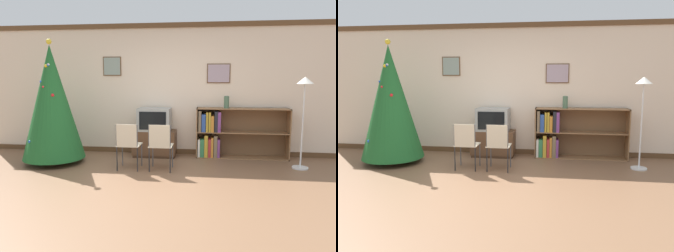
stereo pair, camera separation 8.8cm
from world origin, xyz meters
TOP-DOWN VIEW (x-y plane):
  - ground_plane at (0.00, 0.00)m, footprint 24.00×24.00m
  - wall_back at (0.00, 2.48)m, footprint 8.08×0.11m
  - christmas_tree at (-2.01, 1.39)m, footprint 1.14×1.14m
  - tv_console at (-0.22, 2.17)m, footprint 0.87×0.49m
  - television at (-0.22, 2.16)m, footprint 0.65×0.47m
  - folding_chair_left at (-0.50, 1.09)m, footprint 0.40×0.40m
  - folding_chair_right at (0.07, 1.09)m, footprint 0.40×0.40m
  - bookshelf at (1.20, 2.24)m, footprint 1.81×0.36m
  - vase at (1.22, 2.21)m, footprint 0.10×0.10m
  - standing_lamp at (2.51, 1.56)m, footprint 0.28×0.28m

SIDE VIEW (x-z plane):
  - ground_plane at x=0.00m, z-range 0.00..0.00m
  - tv_console at x=-0.22m, z-range 0.00..0.54m
  - folding_chair_left at x=-0.50m, z-range 0.06..0.88m
  - folding_chair_right at x=0.07m, z-range 0.06..0.88m
  - bookshelf at x=1.20m, z-range -0.02..0.98m
  - television at x=-0.22m, z-range 0.53..0.99m
  - vase at x=1.22m, z-range 1.00..1.24m
  - christmas_tree at x=-2.01m, z-range 0.00..2.29m
  - standing_lamp at x=2.51m, z-range 0.43..2.05m
  - wall_back at x=0.00m, z-range 0.00..2.70m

